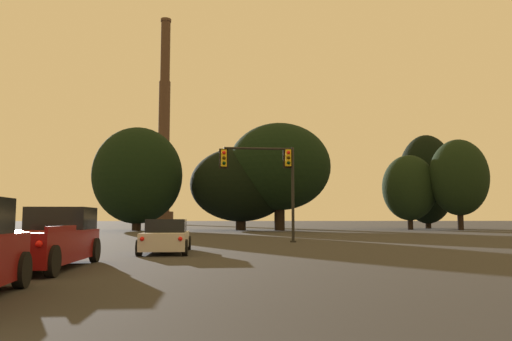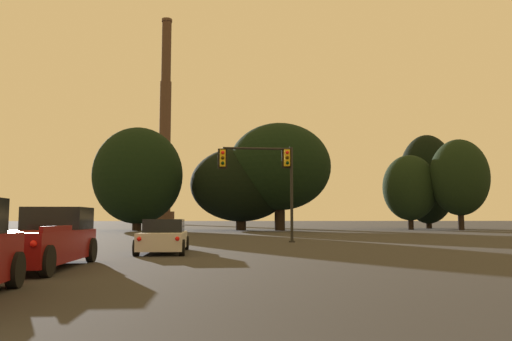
% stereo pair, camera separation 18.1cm
% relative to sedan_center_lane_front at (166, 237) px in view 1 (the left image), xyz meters
% --- Properties ---
extents(sedan_center_lane_front, '(2.04, 4.73, 1.43)m').
position_rel_sedan_center_lane_front_xyz_m(sedan_center_lane_front, '(0.00, 0.00, 0.00)').
color(sedan_center_lane_front, silver).
rests_on(sedan_center_lane_front, ground_plane).
extents(pickup_truck_left_lane_second, '(2.34, 5.56, 1.82)m').
position_rel_sedan_center_lane_front_xyz_m(pickup_truck_left_lane_second, '(-3.10, -6.32, 0.14)').
color(pickup_truck_left_lane_second, maroon).
rests_on(pickup_truck_left_lane_second, ground_plane).
extents(traffic_light_overhead_right, '(4.79, 0.50, 5.90)m').
position_rel_sedan_center_lane_front_xyz_m(traffic_light_overhead_right, '(5.64, 8.66, 3.82)').
color(traffic_light_overhead_right, black).
rests_on(traffic_light_overhead_right, ground_plane).
extents(smokestack, '(5.45, 5.45, 53.89)m').
position_rel_sedan_center_lane_front_xyz_m(smokestack, '(-8.00, 107.09, 20.45)').
color(smokestack, '#3C2B22').
rests_on(smokestack, ground_plane).
extents(treeline_center_right, '(12.69, 11.42, 13.24)m').
position_rel_sedan_center_lane_front_xyz_m(treeline_center_right, '(11.13, 38.66, 7.16)').
color(treeline_center_right, black).
rests_on(treeline_center_right, ground_plane).
extents(treeline_center_left, '(10.91, 9.82, 12.65)m').
position_rel_sedan_center_lane_front_xyz_m(treeline_center_left, '(-6.22, 40.24, 6.05)').
color(treeline_center_left, black).
rests_on(treeline_center_left, ground_plane).
extents(treeline_far_right, '(7.12, 6.41, 9.84)m').
position_rel_sedan_center_lane_front_xyz_m(treeline_far_right, '(28.91, 41.21, 4.84)').
color(treeline_far_right, black).
rests_on(treeline_far_right, ground_plane).
extents(treeline_right_mid, '(7.48, 6.74, 11.58)m').
position_rel_sedan_center_lane_front_xyz_m(treeline_right_mid, '(34.30, 38.31, 6.02)').
color(treeline_right_mid, black).
rests_on(treeline_right_mid, ground_plane).
extents(treeline_far_left, '(8.36, 7.53, 13.88)m').
position_rel_sedan_center_lane_front_xyz_m(treeline_far_left, '(34.86, 48.55, 6.61)').
color(treeline_far_left, black).
rests_on(treeline_far_left, ground_plane).
extents(treeline_left_mid, '(12.71, 11.44, 10.34)m').
position_rel_sedan_center_lane_front_xyz_m(treeline_left_mid, '(6.51, 40.40, 5.03)').
color(treeline_left_mid, black).
rests_on(treeline_left_mid, ground_plane).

